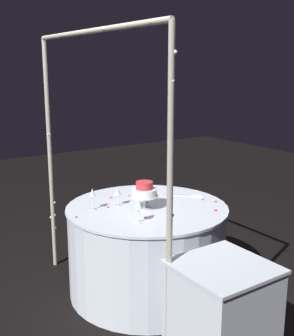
{
  "coord_description": "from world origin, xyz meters",
  "views": [
    {
      "loc": [
        -2.74,
        1.86,
        1.83
      ],
      "look_at": [
        0.0,
        0.0,
        1.06
      ],
      "focal_mm": 46.17,
      "sensor_mm": 36.0,
      "label": 1
    }
  ],
  "objects_px": {
    "decorative_arch": "(95,136)",
    "side_table": "(221,322)",
    "wine_glass_2": "(139,204)",
    "wine_glass_1": "(93,194)",
    "cake_knife": "(187,196)",
    "wine_glass_0": "(117,192)",
    "tiered_cake": "(144,191)",
    "main_table": "(147,249)"
  },
  "relations": [
    {
      "from": "side_table",
      "to": "cake_knife",
      "type": "distance_m",
      "value": 1.37
    },
    {
      "from": "cake_knife",
      "to": "main_table",
      "type": "bearing_deg",
      "value": 95.03
    },
    {
      "from": "main_table",
      "to": "cake_knife",
      "type": "relative_size",
      "value": 5.45
    },
    {
      "from": "decorative_arch",
      "to": "wine_glass_2",
      "type": "distance_m",
      "value": 0.58
    },
    {
      "from": "tiered_cake",
      "to": "wine_glass_0",
      "type": "distance_m",
      "value": 0.23
    },
    {
      "from": "wine_glass_1",
      "to": "side_table",
      "type": "bearing_deg",
      "value": -171.9
    },
    {
      "from": "main_table",
      "to": "wine_glass_1",
      "type": "distance_m",
      "value": 0.66
    },
    {
      "from": "decorative_arch",
      "to": "tiered_cake",
      "type": "distance_m",
      "value": 0.62
    },
    {
      "from": "wine_glass_2",
      "to": "tiered_cake",
      "type": "bearing_deg",
      "value": -41.35
    },
    {
      "from": "decorative_arch",
      "to": "side_table",
      "type": "height_order",
      "value": "decorative_arch"
    },
    {
      "from": "wine_glass_1",
      "to": "cake_knife",
      "type": "relative_size",
      "value": 0.72
    },
    {
      "from": "side_table",
      "to": "tiered_cake",
      "type": "bearing_deg",
      "value": -8.85
    },
    {
      "from": "decorative_arch",
      "to": "wine_glass_1",
      "type": "relative_size",
      "value": 12.19
    },
    {
      "from": "decorative_arch",
      "to": "side_table",
      "type": "xyz_separation_m",
      "value": [
        -1.1,
        -0.24,
        -0.98
      ]
    },
    {
      "from": "wine_glass_0",
      "to": "wine_glass_2",
      "type": "height_order",
      "value": "wine_glass_2"
    },
    {
      "from": "side_table",
      "to": "wine_glass_1",
      "type": "bearing_deg",
      "value": 8.1
    },
    {
      "from": "wine_glass_2",
      "to": "decorative_arch",
      "type": "bearing_deg",
      "value": 35.07
    },
    {
      "from": "wine_glass_2",
      "to": "cake_knife",
      "type": "xyz_separation_m",
      "value": [
        0.31,
        -0.71,
        -0.13
      ]
    },
    {
      "from": "side_table",
      "to": "main_table",
      "type": "bearing_deg",
      "value": -11.03
    },
    {
      "from": "main_table",
      "to": "wine_glass_2",
      "type": "relative_size",
      "value": 7.21
    },
    {
      "from": "wine_glass_0",
      "to": "decorative_arch",
      "type": "bearing_deg",
      "value": 119.3
    },
    {
      "from": "tiered_cake",
      "to": "cake_knife",
      "type": "height_order",
      "value": "tiered_cake"
    },
    {
      "from": "decorative_arch",
      "to": "wine_glass_1",
      "type": "xyz_separation_m",
      "value": [
        0.17,
        -0.05,
        -0.48
      ]
    },
    {
      "from": "main_table",
      "to": "side_table",
      "type": "relative_size",
      "value": 1.79
    },
    {
      "from": "tiered_cake",
      "to": "decorative_arch",
      "type": "bearing_deg",
      "value": 84.78
    },
    {
      "from": "main_table",
      "to": "cake_knife",
      "type": "bearing_deg",
      "value": -84.97
    },
    {
      "from": "side_table",
      "to": "wine_glass_2",
      "type": "relative_size",
      "value": 4.03
    },
    {
      "from": "decorative_arch",
      "to": "side_table",
      "type": "relative_size",
      "value": 2.87
    },
    {
      "from": "side_table",
      "to": "wine_glass_0",
      "type": "bearing_deg",
      "value": -1.2
    },
    {
      "from": "cake_knife",
      "to": "decorative_arch",
      "type": "bearing_deg",
      "value": 92.45
    },
    {
      "from": "side_table",
      "to": "cake_knife",
      "type": "relative_size",
      "value": 3.05
    },
    {
      "from": "wine_glass_1",
      "to": "wine_glass_0",
      "type": "bearing_deg",
      "value": -97.27
    },
    {
      "from": "wine_glass_2",
      "to": "wine_glass_1",
      "type": "bearing_deg",
      "value": 17.19
    },
    {
      "from": "side_table",
      "to": "wine_glass_1",
      "type": "xyz_separation_m",
      "value": [
        1.27,
        0.18,
        0.5
      ]
    },
    {
      "from": "decorative_arch",
      "to": "main_table",
      "type": "relative_size",
      "value": 1.6
    },
    {
      "from": "main_table",
      "to": "wine_glass_0",
      "type": "xyz_separation_m",
      "value": [
        0.15,
        0.19,
        0.49
      ]
    },
    {
      "from": "wine_glass_1",
      "to": "wine_glass_2",
      "type": "height_order",
      "value": "wine_glass_2"
    },
    {
      "from": "wine_glass_1",
      "to": "decorative_arch",
      "type": "bearing_deg",
      "value": 162.7
    },
    {
      "from": "wine_glass_0",
      "to": "wine_glass_2",
      "type": "distance_m",
      "value": 0.43
    },
    {
      "from": "decorative_arch",
      "to": "main_table",
      "type": "xyz_separation_m",
      "value": [
        -0.0,
        -0.45,
        -0.98
      ]
    },
    {
      "from": "wine_glass_0",
      "to": "cake_knife",
      "type": "bearing_deg",
      "value": -99.62
    },
    {
      "from": "main_table",
      "to": "side_table",
      "type": "bearing_deg",
      "value": 168.97
    }
  ]
}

